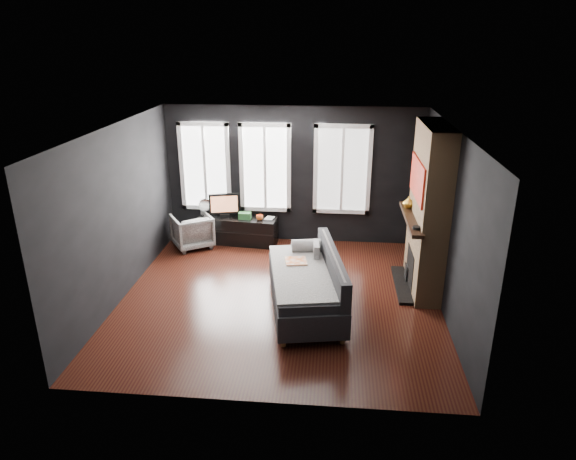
# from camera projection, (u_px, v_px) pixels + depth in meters

# --- Properties ---
(floor) EXTENTS (5.00, 5.00, 0.00)m
(floor) POSITION_uv_depth(u_px,v_px,m) (280.00, 298.00, 8.21)
(floor) COLOR black
(floor) RESTS_ON ground
(ceiling) EXTENTS (5.00, 5.00, 0.00)m
(ceiling) POSITION_uv_depth(u_px,v_px,m) (279.00, 128.00, 7.25)
(ceiling) COLOR white
(ceiling) RESTS_ON ground
(wall_back) EXTENTS (5.00, 0.02, 2.70)m
(wall_back) POSITION_uv_depth(u_px,v_px,m) (293.00, 176.00, 10.05)
(wall_back) COLOR black
(wall_back) RESTS_ON ground
(wall_left) EXTENTS (0.02, 5.00, 2.70)m
(wall_left) POSITION_uv_depth(u_px,v_px,m) (119.00, 213.00, 7.95)
(wall_left) COLOR black
(wall_left) RESTS_ON ground
(wall_right) EXTENTS (0.02, 5.00, 2.70)m
(wall_right) POSITION_uv_depth(u_px,v_px,m) (449.00, 224.00, 7.51)
(wall_right) COLOR black
(wall_right) RESTS_ON ground
(windows) EXTENTS (4.00, 0.16, 1.76)m
(windows) POSITION_uv_depth(u_px,v_px,m) (270.00, 123.00, 9.69)
(windows) COLOR white
(windows) RESTS_ON wall_back
(fireplace) EXTENTS (0.70, 1.62, 2.70)m
(fireplace) POSITION_uv_depth(u_px,v_px,m) (428.00, 210.00, 8.09)
(fireplace) COLOR #93724C
(fireplace) RESTS_ON floor
(sofa) EXTENTS (1.45, 2.33, 0.93)m
(sofa) POSITION_uv_depth(u_px,v_px,m) (305.00, 281.00, 7.71)
(sofa) COLOR #27272A
(sofa) RESTS_ON floor
(stripe_pillow) EXTENTS (0.12, 0.38, 0.37)m
(stripe_pillow) POSITION_uv_depth(u_px,v_px,m) (316.00, 254.00, 8.17)
(stripe_pillow) COLOR gray
(stripe_pillow) RESTS_ON sofa
(armchair) EXTENTS (0.95, 0.94, 0.73)m
(armchair) POSITION_uv_depth(u_px,v_px,m) (192.00, 229.00, 10.07)
(armchair) COLOR silver
(armchair) RESTS_ON floor
(media_console) EXTENTS (1.60, 0.64, 0.54)m
(media_console) POSITION_uv_depth(u_px,v_px,m) (238.00, 230.00, 10.29)
(media_console) COLOR black
(media_console) RESTS_ON floor
(monitor) EXTENTS (0.62, 0.27, 0.54)m
(monitor) POSITION_uv_depth(u_px,v_px,m) (224.00, 204.00, 10.14)
(monitor) COLOR black
(monitor) RESTS_ON media_console
(desk_fan) EXTENTS (0.31, 0.31, 0.37)m
(desk_fan) POSITION_uv_depth(u_px,v_px,m) (205.00, 207.00, 10.23)
(desk_fan) COLOR gray
(desk_fan) RESTS_ON media_console
(mug) EXTENTS (0.15, 0.12, 0.14)m
(mug) POSITION_uv_depth(u_px,v_px,m) (260.00, 217.00, 10.03)
(mug) COLOR orange
(mug) RESTS_ON media_console
(book) EXTENTS (0.16, 0.05, 0.22)m
(book) POSITION_uv_depth(u_px,v_px,m) (266.00, 213.00, 10.12)
(book) COLOR #A9A486
(book) RESTS_ON media_console
(storage_box) EXTENTS (0.24, 0.16, 0.13)m
(storage_box) POSITION_uv_depth(u_px,v_px,m) (245.00, 216.00, 10.10)
(storage_box) COLOR #2F6B34
(storage_box) RESTS_ON media_console
(mantel_vase) EXTENTS (0.26, 0.26, 0.19)m
(mantel_vase) POSITION_uv_depth(u_px,v_px,m) (409.00, 202.00, 8.54)
(mantel_vase) COLOR gold
(mantel_vase) RESTS_ON fireplace
(mantel_clock) EXTENTS (0.13, 0.13, 0.04)m
(mantel_clock) POSITION_uv_depth(u_px,v_px,m) (417.00, 228.00, 7.63)
(mantel_clock) COLOR black
(mantel_clock) RESTS_ON fireplace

